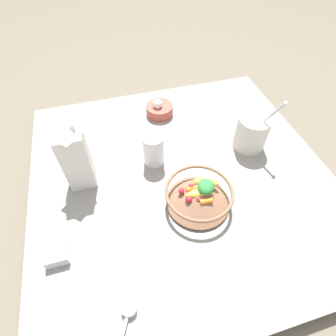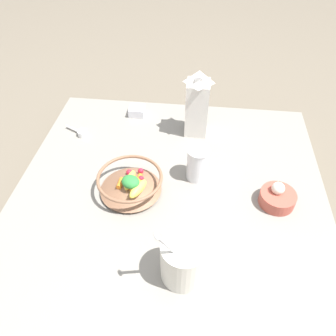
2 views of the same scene
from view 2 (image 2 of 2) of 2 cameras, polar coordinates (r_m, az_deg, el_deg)
ground_plane at (r=1.07m, az=0.25°, el=-5.84°), size 6.00×6.00×0.00m
countertop at (r=1.05m, az=0.26°, el=-4.97°), size 0.97×0.97×0.05m
fruit_bowl at (r=1.00m, az=-6.55°, el=-2.56°), size 0.20×0.20×0.08m
milk_carton at (r=1.18m, az=5.11°, el=11.19°), size 0.08×0.08×0.25m
yogurt_tub at (r=0.81m, az=2.64°, el=-15.58°), size 0.12×0.11×0.22m
drinking_cup at (r=1.03m, az=5.19°, el=0.91°), size 0.07×0.07×0.12m
spice_jar at (r=1.34m, az=-5.42°, el=9.84°), size 0.06×0.06×0.03m
measuring_scoop at (r=1.27m, az=-14.85°, el=5.99°), size 0.09×0.06×0.02m
garlic_bowl at (r=1.03m, az=18.51°, el=-4.83°), size 0.11×0.11×0.07m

